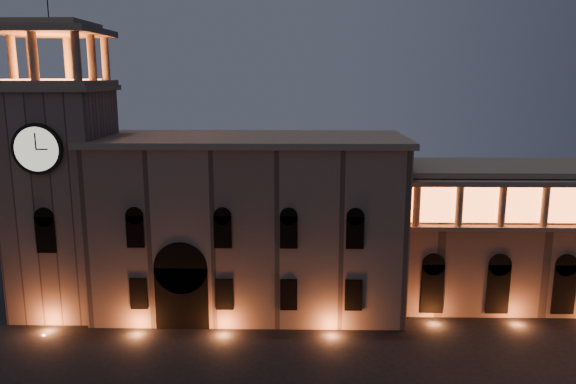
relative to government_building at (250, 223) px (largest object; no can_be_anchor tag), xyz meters
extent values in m
cube|color=#876B58|center=(0.08, 0.07, -0.27)|extent=(30.00, 12.00, 17.00)
cube|color=gray|center=(0.08, 0.07, 8.53)|extent=(30.80, 12.80, 0.60)
cube|color=black|center=(-5.92, -5.33, -5.77)|extent=(5.00, 1.40, 6.00)
cylinder|color=black|center=(-5.92, -5.33, -2.77)|extent=(5.00, 1.40, 5.00)
cube|color=orange|center=(-5.92, -5.53, -5.97)|extent=(4.20, 0.20, 5.00)
cube|color=#876B58|center=(-18.42, -0.93, 2.23)|extent=(9.00, 9.00, 22.00)
cube|color=gray|center=(-18.42, -0.93, 13.48)|extent=(9.80, 9.80, 0.50)
cylinder|color=black|center=(-18.42, -5.61, 8.23)|extent=(4.60, 0.35, 4.60)
cylinder|color=beige|center=(-18.42, -5.75, 8.23)|extent=(4.00, 0.12, 4.00)
cube|color=gray|center=(-18.42, -0.93, 13.98)|extent=(9.40, 9.40, 0.50)
cube|color=orange|center=(-18.42, -0.93, 14.28)|extent=(6.80, 6.80, 0.15)
cylinder|color=gray|center=(-18.42, -4.73, 16.33)|extent=(0.76, 0.76, 4.20)
cylinder|color=gray|center=(-14.62, -4.73, 16.33)|extent=(0.76, 0.76, 4.20)
cylinder|color=gray|center=(-22.22, 2.87, 16.33)|extent=(0.76, 0.76, 4.20)
cylinder|color=gray|center=(-18.42, 2.87, 16.33)|extent=(0.76, 0.76, 4.20)
cylinder|color=gray|center=(-14.62, 2.87, 16.33)|extent=(0.76, 0.76, 4.20)
cylinder|color=gray|center=(-22.22, -0.93, 16.33)|extent=(0.76, 0.76, 4.20)
cylinder|color=gray|center=(-14.62, -0.93, 16.33)|extent=(0.76, 0.76, 4.20)
cube|color=gray|center=(-18.42, -0.93, 18.73)|extent=(9.80, 9.80, 0.60)
cube|color=gray|center=(-18.42, -0.93, 19.33)|extent=(7.50, 7.50, 0.60)
cube|color=#816653|center=(34.08, 2.07, -1.77)|extent=(40.00, 10.00, 14.00)
cylinder|color=gray|center=(16.08, -3.43, 2.73)|extent=(0.70, 0.70, 4.00)
cylinder|color=gray|center=(20.08, -3.43, 2.73)|extent=(0.70, 0.70, 4.00)
cylinder|color=gray|center=(24.08, -3.43, 2.73)|extent=(0.70, 0.70, 4.00)
cylinder|color=gray|center=(28.08, -3.43, 2.73)|extent=(0.70, 0.70, 4.00)
camera|label=1|loc=(4.88, -55.01, 14.53)|focal=35.00mm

